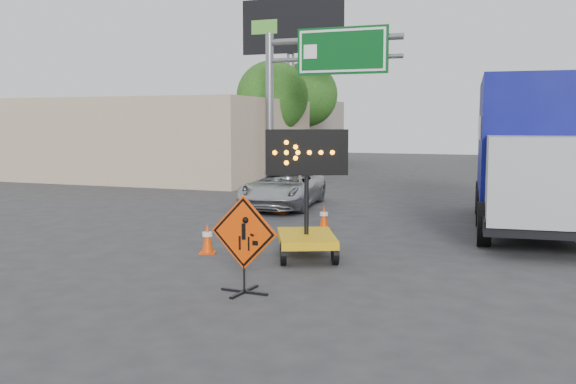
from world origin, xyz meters
The scene contains 15 objects.
ground centered at (0.00, 0.00, 0.00)m, with size 100.00×100.00×0.00m, color #2D2D30.
storefront_left_near centered at (-14.00, 20.00, 2.00)m, with size 14.00×10.00×4.00m, color tan.
storefront_left_far centered at (-15.00, 34.00, 2.20)m, with size 12.00×10.00×4.40m, color gray.
highway_gantry centered at (-4.43, 17.96, 5.07)m, with size 6.18×0.38×6.90m.
billboard centered at (-8.35, 25.87, 7.35)m, with size 6.10×0.54×9.85m.
tree_left_near centered at (-8.00, 22.00, 4.16)m, with size 3.71×3.71×6.03m.
tree_left_far centered at (-9.00, 30.00, 4.60)m, with size 4.10×4.10×6.66m.
construction_sign centered at (0.18, 0.69, 0.88)m, with size 1.25×0.89×1.66m.
arrow_board centered at (0.24, 3.69, 0.61)m, with size 1.83×2.21×2.72m.
pickup_truck centered at (-3.19, 11.15, 0.66)m, with size 2.18×4.73×1.31m, color #AEB1B6.
box_truck centered at (4.62, 9.38, 1.83)m, with size 3.28×8.67×4.03m.
cone_a centered at (-1.96, 3.39, 0.33)m, with size 0.44×0.44×0.67m.
cone_b centered at (-2.09, 6.14, 0.31)m, with size 0.34×0.34×0.63m.
cone_c centered at (-0.51, 7.28, 0.34)m, with size 0.43×0.43×0.67m.
cone_d centered at (-2.72, 9.80, 0.36)m, with size 0.42×0.42×0.73m.
Camera 1 is at (4.62, -8.92, 2.87)m, focal length 40.00 mm.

